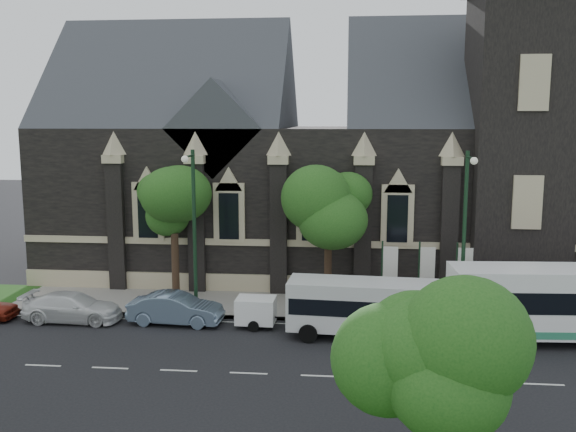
# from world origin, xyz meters

# --- Properties ---
(ground) EXTENTS (160.00, 160.00, 0.00)m
(ground) POSITION_xyz_m (0.00, 0.00, 0.00)
(ground) COLOR black
(ground) RESTS_ON ground
(sidewalk) EXTENTS (80.00, 5.00, 0.15)m
(sidewalk) POSITION_xyz_m (0.00, 9.50, 0.07)
(sidewalk) COLOR gray
(sidewalk) RESTS_ON ground
(museum) EXTENTS (40.00, 17.70, 29.90)m
(museum) POSITION_xyz_m (5.12, 18.78, 8.17)
(museum) COLOR black
(museum) RESTS_ON ground
(tree_park_east) EXTENTS (3.40, 3.40, 6.28)m
(tree_park_east) POSITION_xyz_m (6.18, -9.32, 4.62)
(tree_park_east) COLOR black
(tree_park_east) RESTS_ON ground
(tree_walk_right) EXTENTS (4.08, 4.08, 7.80)m
(tree_walk_right) POSITION_xyz_m (3.21, 10.71, 5.82)
(tree_walk_right) COLOR black
(tree_walk_right) RESTS_ON ground
(tree_walk_left) EXTENTS (3.91, 3.91, 7.64)m
(tree_walk_left) POSITION_xyz_m (-5.80, 10.70, 5.73)
(tree_walk_left) COLOR black
(tree_walk_left) RESTS_ON ground
(street_lamp_near) EXTENTS (0.36, 1.88, 9.00)m
(street_lamp_near) POSITION_xyz_m (10.00, 7.09, 5.11)
(street_lamp_near) COLOR #16321D
(street_lamp_near) RESTS_ON ground
(street_lamp_mid) EXTENTS (0.36, 1.88, 9.00)m
(street_lamp_mid) POSITION_xyz_m (-4.00, 7.09, 5.11)
(street_lamp_mid) COLOR #16321D
(street_lamp_mid) RESTS_ON ground
(banner_flag_left) EXTENTS (0.90, 0.10, 4.00)m
(banner_flag_left) POSITION_xyz_m (6.29, 9.00, 2.38)
(banner_flag_left) COLOR #16321D
(banner_flag_left) RESTS_ON ground
(banner_flag_center) EXTENTS (0.90, 0.10, 4.00)m
(banner_flag_center) POSITION_xyz_m (8.29, 9.00, 2.38)
(banner_flag_center) COLOR #16321D
(banner_flag_center) RESTS_ON ground
(banner_flag_right) EXTENTS (0.90, 0.10, 4.00)m
(banner_flag_right) POSITION_xyz_m (10.29, 9.00, 2.38)
(banner_flag_right) COLOR #16321D
(banner_flag_right) RESTS_ON ground
(shuttle_bus) EXTENTS (7.42, 2.99, 2.81)m
(shuttle_bus) POSITION_xyz_m (4.91, 4.83, 1.63)
(shuttle_bus) COLOR silver
(shuttle_bus) RESTS_ON ground
(box_trailer) EXTENTS (2.88, 1.69, 1.53)m
(box_trailer) POSITION_xyz_m (-0.54, 5.89, 0.87)
(box_trailer) COLOR white
(box_trailer) RESTS_ON ground
(sedan) EXTENTS (4.98, 1.98, 1.61)m
(sedan) POSITION_xyz_m (-4.77, 6.01, 0.81)
(sedan) COLOR slate
(sedan) RESTS_ON ground
(car_far_white) EXTENTS (5.20, 2.14, 1.50)m
(car_far_white) POSITION_xyz_m (-10.30, 5.94, 0.75)
(car_far_white) COLOR silver
(car_far_white) RESTS_ON ground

